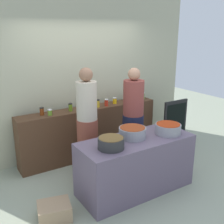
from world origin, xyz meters
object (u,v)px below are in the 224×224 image
object	(u,v)px
preserve_jar_3	(98,103)
chalkboard_sign	(175,123)
cook_in_cap	(133,124)
preserve_jar_0	(42,111)
preserve_jar_2	(70,107)
preserve_jar_9	(143,96)
preserve_jar_6	(126,99)
bread_crate	(54,211)
cooking_pot_left	(111,143)
preserve_jar_4	(106,103)
cook_with_tongs	(87,129)
preserve_jar_5	(115,101)
preserve_jar_8	(136,97)
cooking_pot_right	(168,129)
cooking_pot_center	(132,133)
preserve_jar_7	(132,99)
preserve_jar_1	(50,112)

from	to	relation	value
preserve_jar_3	chalkboard_sign	distance (m)	1.68
cook_in_cap	preserve_jar_0	bearing A→B (deg)	148.25
preserve_jar_2	preserve_jar_9	world-z (taller)	preserve_jar_2
cook_in_cap	preserve_jar_6	bearing A→B (deg)	64.17
chalkboard_sign	preserve_jar_2	bearing A→B (deg)	166.14
bread_crate	cooking_pot_left	bearing A→B (deg)	-5.79
preserve_jar_4	cook_with_tongs	world-z (taller)	cook_with_tongs
preserve_jar_5	preserve_jar_9	xyz separation A→B (m)	(0.68, 0.00, 0.01)
preserve_jar_3	preserve_jar_8	distance (m)	0.94
preserve_jar_4	cooking_pot_right	distance (m)	1.43
cooking_pot_right	cook_in_cap	bearing A→B (deg)	100.98
cooking_pot_center	cook_in_cap	size ratio (longest dim) A/B	0.23
preserve_jar_8	preserve_jar_9	world-z (taller)	preserve_jar_9
cooking_pot_center	chalkboard_sign	size ratio (longest dim) A/B	0.41
preserve_jar_9	chalkboard_sign	distance (m)	0.86
cooking_pot_center	cook_with_tongs	bearing A→B (deg)	120.09
chalkboard_sign	cooking_pot_center	bearing A→B (deg)	-154.41
preserve_jar_8	preserve_jar_0	bearing A→B (deg)	-179.87
preserve_jar_5	preserve_jar_2	bearing A→B (deg)	-179.22
preserve_jar_3	preserve_jar_5	world-z (taller)	preserve_jar_3
preserve_jar_2	cook_with_tongs	distance (m)	0.67
preserve_jar_7	preserve_jar_8	distance (m)	0.19
preserve_jar_0	preserve_jar_7	distance (m)	1.79
preserve_jar_2	cooking_pot_center	xyz separation A→B (m)	(0.38, -1.30, -0.13)
preserve_jar_1	preserve_jar_3	world-z (taller)	preserve_jar_3
preserve_jar_3	preserve_jar_4	distance (m)	0.18
preserve_jar_0	cook_in_cap	xyz separation A→B (m)	(1.29, -0.80, -0.22)
preserve_jar_3	preserve_jar_9	world-z (taller)	preserve_jar_3
preserve_jar_5	cooking_pot_right	distance (m)	1.48
preserve_jar_3	cook_in_cap	size ratio (longest dim) A/B	0.08
cooking_pot_right	preserve_jar_5	bearing A→B (deg)	90.07
cook_in_cap	cook_with_tongs	bearing A→B (deg)	170.78
preserve_jar_1	cook_in_cap	world-z (taller)	cook_in_cap
preserve_jar_3	chalkboard_sign	size ratio (longest dim) A/B	0.15
preserve_jar_0	preserve_jar_1	distance (m)	0.14
preserve_jar_2	bread_crate	world-z (taller)	preserve_jar_2
chalkboard_sign	preserve_jar_9	bearing A→B (deg)	130.31
preserve_jar_3	preserve_jar_0	bearing A→B (deg)	175.99
cooking_pot_left	chalkboard_sign	size ratio (longest dim) A/B	0.37
preserve_jar_8	cooking_pot_center	world-z (taller)	preserve_jar_8
preserve_jar_7	preserve_jar_9	xyz separation A→B (m)	(0.31, 0.06, 0.01)
preserve_jar_3	preserve_jar_4	bearing A→B (deg)	-4.92
preserve_jar_4	preserve_jar_6	size ratio (longest dim) A/B	1.03
preserve_jar_9	chalkboard_sign	world-z (taller)	preserve_jar_9
preserve_jar_2	preserve_jar_9	bearing A→B (deg)	0.45
preserve_jar_1	preserve_jar_3	size ratio (longest dim) A/B	0.72
preserve_jar_8	preserve_jar_9	distance (m)	0.15
preserve_jar_5	cooking_pot_right	xyz separation A→B (m)	(0.00, -1.47, -0.12)
preserve_jar_7	cooking_pot_right	size ratio (longest dim) A/B	0.29
cooking_pot_right	preserve_jar_2	bearing A→B (deg)	122.43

